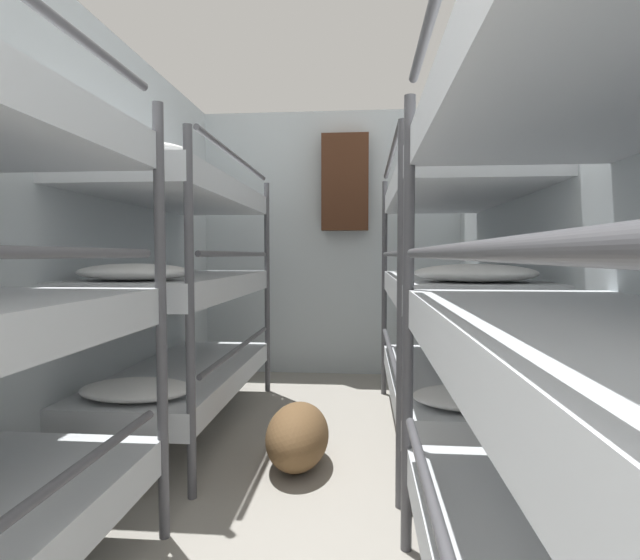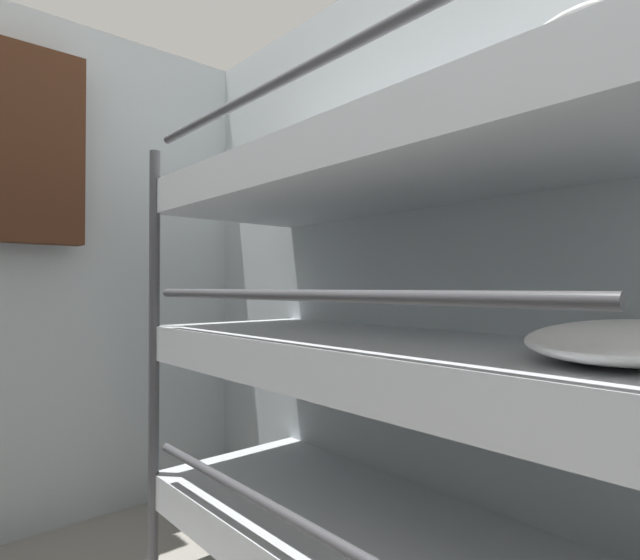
% 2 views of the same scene
% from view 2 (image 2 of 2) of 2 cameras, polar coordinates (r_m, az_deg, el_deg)
% --- Properties ---
extents(bunk_stack_right_far, '(0.77, 1.93, 1.80)m').
position_cam_2_polar(bunk_stack_right_far, '(1.61, 8.86, -8.77)').
color(bunk_stack_right_far, '#4C4C51').
rests_on(bunk_stack_right_far, ground_plane).
extents(hanging_coat, '(0.44, 0.12, 0.90)m').
position_cam_2_polar(hanging_coat, '(2.73, -30.13, 13.13)').
color(hanging_coat, '#472819').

